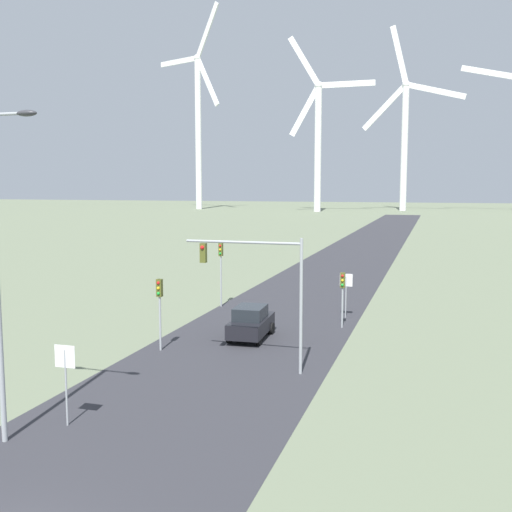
# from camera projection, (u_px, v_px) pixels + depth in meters

# --- Properties ---
(road_surface) EXTENTS (10.00, 240.00, 0.01)m
(road_surface) POSITION_uv_depth(u_px,v_px,m) (335.00, 271.00, 59.11)
(road_surface) COLOR #2D2D33
(road_surface) RESTS_ON ground
(stop_sign_near) EXTENTS (0.81, 0.07, 2.91)m
(stop_sign_near) POSITION_uv_depth(u_px,v_px,m) (65.00, 369.00, 20.91)
(stop_sign_near) COLOR #93999E
(stop_sign_near) RESTS_ON ground
(stop_sign_far) EXTENTS (0.81, 0.07, 2.85)m
(stop_sign_far) POSITION_uv_depth(u_px,v_px,m) (346.00, 287.00, 38.15)
(stop_sign_far) COLOR #93999E
(stop_sign_far) RESTS_ON ground
(traffic_light_post_near_left) EXTENTS (0.28, 0.34, 3.71)m
(traffic_light_post_near_left) POSITION_uv_depth(u_px,v_px,m) (160.00, 298.00, 30.44)
(traffic_light_post_near_left) COLOR #93999E
(traffic_light_post_near_left) RESTS_ON ground
(traffic_light_post_near_right) EXTENTS (0.28, 0.34, 3.32)m
(traffic_light_post_near_right) POSITION_uv_depth(u_px,v_px,m) (343.00, 287.00, 35.40)
(traffic_light_post_near_right) COLOR #93999E
(traffic_light_post_near_right) RESTS_ON ground
(traffic_light_post_mid_left) EXTENTS (0.28, 0.34, 4.47)m
(traffic_light_post_mid_left) POSITION_uv_depth(u_px,v_px,m) (221.00, 260.00, 41.55)
(traffic_light_post_mid_left) COLOR #93999E
(traffic_light_post_mid_left) RESTS_ON ground
(traffic_light_mast_overhead) EXTENTS (5.53, 0.34, 6.13)m
(traffic_light_mast_overhead) POSITION_uv_depth(u_px,v_px,m) (259.00, 274.00, 26.98)
(traffic_light_mast_overhead) COLOR #93999E
(traffic_light_mast_overhead) RESTS_ON ground
(car_approaching) EXTENTS (2.00, 4.18, 1.83)m
(car_approaching) POSITION_uv_depth(u_px,v_px,m) (251.00, 322.00, 33.07)
(car_approaching) COLOR black
(car_approaching) RESTS_ON ground
(wind_turbine_far_left) EXTENTS (27.91, 12.96, 70.57)m
(wind_turbine_far_left) POSITION_uv_depth(u_px,v_px,m) (198.00, 119.00, 213.36)
(wind_turbine_far_left) COLOR white
(wind_turbine_far_left) RESTS_ON ground
(wind_turbine_left) EXTENTS (27.52, 3.72, 55.61)m
(wind_turbine_left) POSITION_uv_depth(u_px,v_px,m) (318.00, 134.00, 191.62)
(wind_turbine_left) COLOR white
(wind_turbine_left) RESTS_ON ground
(wind_turbine_center) EXTENTS (33.57, 7.24, 61.09)m
(wind_turbine_center) POSITION_uv_depth(u_px,v_px,m) (405.00, 132.00, 199.30)
(wind_turbine_center) COLOR white
(wind_turbine_center) RESTS_ON ground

